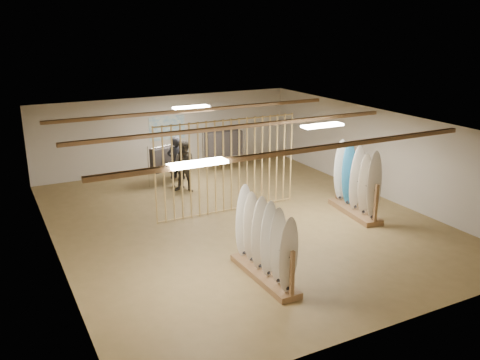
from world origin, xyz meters
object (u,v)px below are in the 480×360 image
rack_left (264,252)px  shopper_b (185,163)px  rack_right (356,192)px  shopper_a (177,159)px  clothing_rack_a (168,158)px  clothing_rack_b (224,144)px

rack_left → shopper_b: bearing=83.3°
rack_right → shopper_a: (-3.74, 4.76, 0.33)m
rack_left → shopper_a: bearing=84.6°
shopper_a → shopper_b: shopper_a is taller
clothing_rack_a → shopper_a: (0.16, -0.48, 0.08)m
shopper_a → clothing_rack_a: bearing=-36.8°
clothing_rack_b → shopper_a: bearing=-153.1°
clothing_rack_a → shopper_a: size_ratio=0.70×
clothing_rack_a → shopper_b: 1.05m
clothing_rack_b → clothing_rack_a: bearing=-164.6°
shopper_b → shopper_a: bearing=133.4°
rack_right → shopper_b: rack_right is taller
rack_right → clothing_rack_b: bearing=111.5°
rack_right → clothing_rack_b: rack_right is taller
shopper_b → rack_right: bearing=-15.9°
rack_right → clothing_rack_b: (-1.46, 5.87, 0.37)m
shopper_a → shopper_b: (0.10, -0.54, -0.03)m
rack_left → clothing_rack_a: 7.44m
rack_right → shopper_b: (-3.65, 4.22, 0.29)m
shopper_b → clothing_rack_b: bearing=70.2°
clothing_rack_a → clothing_rack_b: bearing=-2.0°
rack_left → rack_right: rack_right is taller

